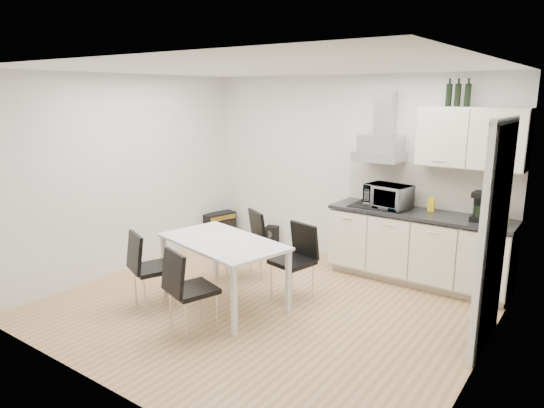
# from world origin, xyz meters

# --- Properties ---
(ground) EXTENTS (4.50, 4.50, 0.00)m
(ground) POSITION_xyz_m (0.00, 0.00, 0.00)
(ground) COLOR tan
(ground) RESTS_ON ground
(wall_back) EXTENTS (4.50, 0.10, 2.60)m
(wall_back) POSITION_xyz_m (0.00, 2.00, 1.30)
(wall_back) COLOR white
(wall_back) RESTS_ON ground
(wall_front) EXTENTS (4.50, 0.10, 2.60)m
(wall_front) POSITION_xyz_m (0.00, -2.00, 1.30)
(wall_front) COLOR white
(wall_front) RESTS_ON ground
(wall_left) EXTENTS (0.10, 4.00, 2.60)m
(wall_left) POSITION_xyz_m (-2.25, 0.00, 1.30)
(wall_left) COLOR white
(wall_left) RESTS_ON ground
(wall_right) EXTENTS (0.10, 4.00, 2.60)m
(wall_right) POSITION_xyz_m (2.25, 0.00, 1.30)
(wall_right) COLOR white
(wall_right) RESTS_ON ground
(ceiling) EXTENTS (4.50, 4.50, 0.00)m
(ceiling) POSITION_xyz_m (0.00, 0.00, 2.60)
(ceiling) COLOR white
(ceiling) RESTS_ON wall_back
(doorway) EXTENTS (0.08, 1.04, 2.10)m
(doorway) POSITION_xyz_m (2.21, 0.55, 1.05)
(doorway) COLOR white
(doorway) RESTS_ON ground
(kitchenette) EXTENTS (2.22, 0.64, 2.52)m
(kitchenette) POSITION_xyz_m (1.19, 1.73, 0.83)
(kitchenette) COLOR beige
(kitchenette) RESTS_ON ground
(dining_table) EXTENTS (1.62, 1.15, 0.75)m
(dining_table) POSITION_xyz_m (-0.43, -0.19, 0.67)
(dining_table) COLOR white
(dining_table) RESTS_ON ground
(chair_far_left) EXTENTS (0.63, 0.65, 0.88)m
(chair_far_left) POSITION_xyz_m (-0.72, 0.53, 0.44)
(chair_far_left) COLOR black
(chair_far_left) RESTS_ON ground
(chair_far_right) EXTENTS (0.54, 0.58, 0.88)m
(chair_far_right) POSITION_xyz_m (0.14, 0.37, 0.44)
(chair_far_right) COLOR black
(chair_far_right) RESTS_ON ground
(chair_near_left) EXTENTS (0.60, 0.63, 0.88)m
(chair_near_left) POSITION_xyz_m (-1.01, -0.70, 0.44)
(chair_near_left) COLOR black
(chair_near_left) RESTS_ON ground
(chair_near_right) EXTENTS (0.57, 0.61, 0.88)m
(chair_near_right) POSITION_xyz_m (-0.23, -0.88, 0.44)
(chair_near_right) COLOR black
(chair_near_right) RESTS_ON ground
(guitar_amp) EXTENTS (0.36, 0.57, 0.45)m
(guitar_amp) POSITION_xyz_m (-2.12, 1.65, 0.22)
(guitar_amp) COLOR black
(guitar_amp) RESTS_ON ground
(floor_speaker) EXTENTS (0.22, 0.20, 0.30)m
(floor_speaker) POSITION_xyz_m (-1.24, 1.90, 0.15)
(floor_speaker) COLOR black
(floor_speaker) RESTS_ON ground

